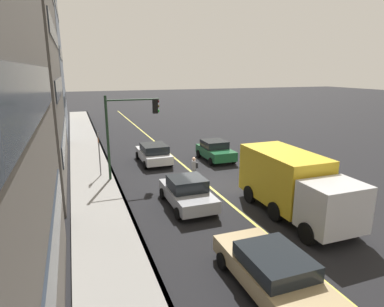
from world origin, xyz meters
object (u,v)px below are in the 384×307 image
object	(u,v)px
car_green	(215,150)
truck_yellow	(293,183)
car_white	(154,153)
pedestrian_with_backpack	(194,168)
car_tan	(272,270)
traffic_light_mast	(128,123)
street_sign_post	(99,151)
car_silver	(187,192)

from	to	relation	value
car_green	truck_yellow	xyz separation A→B (m)	(-10.33, 0.57, 0.81)
car_white	car_green	bearing A→B (deg)	-100.12
car_white	pedestrian_with_backpack	world-z (taller)	pedestrian_with_backpack
car_tan	traffic_light_mast	size ratio (longest dim) A/B	0.88
traffic_light_mast	street_sign_post	size ratio (longest dim) A/B	1.76
car_silver	street_sign_post	size ratio (longest dim) A/B	1.36
traffic_light_mast	street_sign_post	bearing A→B (deg)	60.88
car_white	traffic_light_mast	bearing A→B (deg)	143.81
car_silver	car_tan	world-z (taller)	car_silver
car_green	traffic_light_mast	xyz separation A→B (m)	(-2.30, 7.01, 2.89)
pedestrian_with_backpack	car_silver	bearing A→B (deg)	153.63
car_silver	street_sign_post	xyz separation A→B (m)	(6.35, 3.79, 1.03)
traffic_light_mast	street_sign_post	xyz separation A→B (m)	(1.00, 1.79, -1.88)
pedestrian_with_backpack	car_green	bearing A→B (deg)	-37.46
truck_yellow	traffic_light_mast	bearing A→B (deg)	38.77
car_tan	truck_yellow	bearing A→B (deg)	-42.30
car_tan	car_green	distance (m)	15.62
car_silver	pedestrian_with_backpack	bearing A→B (deg)	-26.37
car_tan	street_sign_post	xyz separation A→B (m)	(13.59, 4.09, 1.07)
pedestrian_with_backpack	street_sign_post	bearing A→B (deg)	59.01
car_green	pedestrian_with_backpack	bearing A→B (deg)	142.54
car_green	car_tan	bearing A→B (deg)	162.42
pedestrian_with_backpack	car_white	bearing A→B (deg)	13.17
car_white	car_silver	bearing A→B (deg)	177.97
car_silver	pedestrian_with_backpack	xyz separation A→B (m)	(3.13, -1.55, 0.23)
street_sign_post	car_silver	bearing A→B (deg)	-149.13
car_green	pedestrian_with_backpack	size ratio (longest dim) A/B	2.26
truck_yellow	pedestrian_with_backpack	xyz separation A→B (m)	(5.81, 2.89, -0.61)
street_sign_post	truck_yellow	bearing A→B (deg)	-137.61
car_white	car_green	xyz separation A→B (m)	(-0.84, -4.71, 0.01)
truck_yellow	car_tan	bearing A→B (deg)	137.70
car_green	traffic_light_mast	world-z (taller)	traffic_light_mast
car_silver	car_green	size ratio (longest dim) A/B	1.09
car_silver	truck_yellow	size ratio (longest dim) A/B	0.62
car_tan	car_white	world-z (taller)	car_white
car_silver	car_white	xyz separation A→B (m)	(8.49, -0.30, 0.01)
car_tan	pedestrian_with_backpack	world-z (taller)	pedestrian_with_backpack
pedestrian_with_backpack	traffic_light_mast	xyz separation A→B (m)	(2.21, 3.55, 2.69)
car_tan	pedestrian_with_backpack	bearing A→B (deg)	-6.91
car_tan	pedestrian_with_backpack	size ratio (longest dim) A/B	2.81
truck_yellow	traffic_light_mast	distance (m)	10.50
car_white	truck_yellow	distance (m)	11.94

